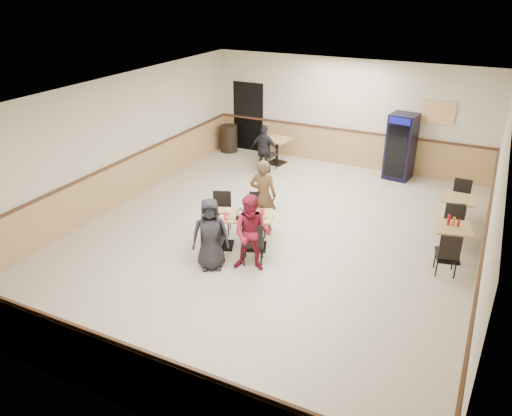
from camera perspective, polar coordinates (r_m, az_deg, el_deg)
The scene contains 20 objects.
ground at distance 10.52m, azimuth 1.90°, elevation -3.31°, with size 10.00×10.00×0.00m, color beige.
room_shell at distance 12.03m, azimuth 14.77°, elevation 2.63°, with size 10.00×10.00×10.00m.
main_table at distance 9.93m, azimuth -1.99°, elevation -2.02°, with size 1.50×1.13×0.72m.
main_chairs at distance 9.95m, azimuth -2.26°, elevation -2.13°, with size 1.69×1.91×0.91m.
diner_woman_left at distance 9.17m, azimuth -5.23°, elevation -3.01°, with size 0.68×0.45×1.40m, color black.
diner_woman_right at distance 9.06m, azimuth -0.44°, elevation -2.94°, with size 0.72×0.56×1.49m, color maroon.
diner_man_opposite at distance 10.50m, azimuth 0.80°, elevation 1.43°, with size 0.58×0.38×1.58m, color brown.
lone_diner at distance 13.74m, azimuth 0.97°, elevation 6.72°, with size 0.79×0.33×1.36m, color black.
tabletop_clutter at distance 9.78m, azimuth -2.44°, elevation -0.73°, with size 1.15×0.92×0.12m.
side_table_near at distance 10.21m, azimuth 21.40°, elevation -3.17°, with size 0.79×0.79×0.70m.
side_table_near_chair_south at distance 9.72m, azimuth 21.00°, elevation -4.71°, with size 0.41×0.41×0.89m, color black, non-canonical shape.
side_table_near_chair_north at distance 10.72m, azimuth 21.72°, elevation -1.99°, with size 0.41×0.41×0.89m, color black, non-canonical shape.
side_table_far at distance 11.52m, azimuth 22.01°, elevation -0.02°, with size 0.66×0.66×0.71m.
side_table_far_chair_south at distance 11.01m, azimuth 21.69°, elevation -1.25°, with size 0.42×0.42×0.90m, color black, non-canonical shape.
side_table_far_chair_north at distance 12.05m, azimuth 22.28°, elevation 0.91°, with size 0.42×0.42×0.90m, color black, non-canonical shape.
condiment_caddy at distance 10.12m, azimuth 21.54°, elevation -1.40°, with size 0.23×0.06×0.20m.
back_table at distance 14.54m, azimuth 2.41°, elevation 6.99°, with size 0.81×0.81×0.75m.
back_table_chair_lone at distance 14.02m, azimuth 1.40°, elevation 6.22°, with size 0.44×0.44×0.95m, color black, non-canonical shape.
pepsi_cooler at distance 13.85m, azimuth 16.20°, elevation 6.75°, with size 0.75×0.76×1.76m.
trash_bin at distance 15.62m, azimuth -3.12°, elevation 7.93°, with size 0.52×0.52×0.83m, color black.
Camera 1 is at (3.77, -8.46, 4.99)m, focal length 35.00 mm.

